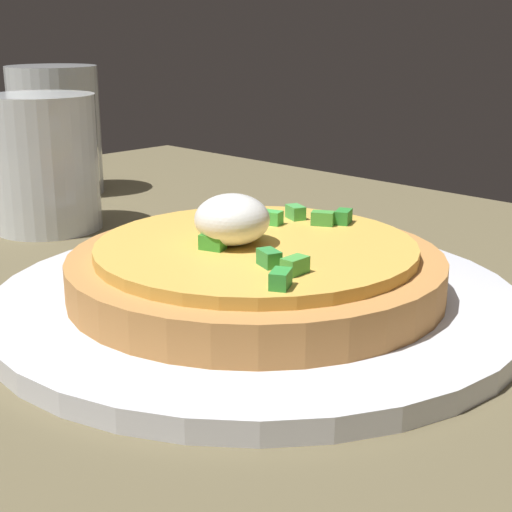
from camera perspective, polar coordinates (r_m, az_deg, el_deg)
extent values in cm
cube|color=brown|center=(39.50, 0.14, -7.28)|extent=(104.84, 73.99, 2.00)
cylinder|color=white|center=(42.25, 0.00, -3.33)|extent=(28.71, 28.71, 1.13)
cylinder|color=#C08243|center=(41.71, 0.00, -1.24)|extent=(20.29, 20.29, 2.11)
cylinder|color=gold|center=(41.30, 0.00, 0.57)|extent=(17.28, 17.28, 0.64)
ellipsoid|color=white|center=(40.63, -1.78, 2.72)|extent=(4.00, 4.00, 2.70)
cube|color=#2E8D35|center=(45.40, 6.48, 2.91)|extent=(1.26, 1.50, 0.80)
cube|color=green|center=(37.10, 0.90, -0.18)|extent=(1.48, 1.19, 0.80)
cube|color=green|center=(34.14, 1.83, -1.72)|extent=(1.32, 1.51, 0.80)
cube|color=green|center=(46.26, 2.94, 3.26)|extent=(1.49, 1.23, 0.80)
cube|color=#337B2E|center=(47.91, -2.27, 3.75)|extent=(1.09, 1.44, 0.80)
cube|color=green|center=(36.06, 2.89, -0.71)|extent=(0.84, 1.30, 0.80)
cube|color=green|center=(44.91, 4.96, 2.80)|extent=(1.51, 1.33, 0.80)
cube|color=green|center=(40.07, -2.99, 1.10)|extent=(1.47, 1.17, 0.80)
cube|color=green|center=(44.93, 1.10, 2.87)|extent=(1.45, 1.13, 0.80)
cube|color=#51B44A|center=(42.32, -0.65, 1.98)|extent=(1.50, 1.26, 0.80)
cube|color=#55B250|center=(44.06, -2.14, 2.57)|extent=(1.49, 1.22, 0.80)
cylinder|color=silver|center=(60.41, -15.38, 6.67)|extent=(8.05, 8.05, 10.14)
cylinder|color=#A65C15|center=(60.65, -15.28, 5.37)|extent=(7.08, 7.08, 6.55)
cylinder|color=silver|center=(73.30, -14.62, 8.98)|extent=(8.11, 8.11, 11.49)
cylinder|color=beige|center=(73.63, -14.49, 7.20)|extent=(7.14, 7.14, 6.08)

